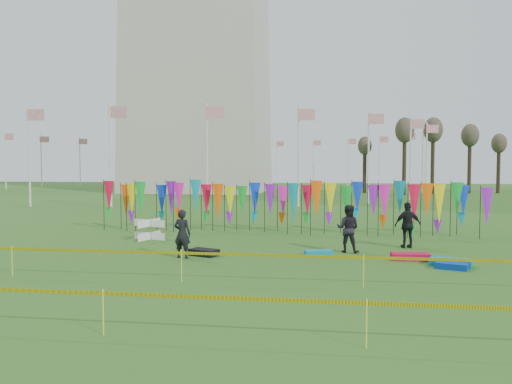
# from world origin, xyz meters

# --- Properties ---
(ground) EXTENTS (160.00, 160.00, 0.00)m
(ground) POSITION_xyz_m (0.00, 0.00, 0.00)
(ground) COLOR #2A5317
(ground) RESTS_ON ground
(flagpole_ring) EXTENTS (57.40, 56.16, 8.00)m
(flagpole_ring) POSITION_xyz_m (-14.00, 48.00, 4.00)
(flagpole_ring) COLOR silver
(flagpole_ring) RESTS_ON ground
(banner_row) EXTENTS (18.64, 0.64, 2.46)m
(banner_row) POSITION_xyz_m (0.28, 8.16, 1.58)
(banner_row) COLOR black
(banner_row) RESTS_ON ground
(caution_tape_near) EXTENTS (26.00, 0.02, 0.90)m
(caution_tape_near) POSITION_xyz_m (-0.22, -2.44, 0.78)
(caution_tape_near) COLOR #FBE805
(caution_tape_near) RESTS_ON ground
(caution_tape_far) EXTENTS (26.00, 0.02, 0.90)m
(caution_tape_far) POSITION_xyz_m (-0.22, -6.95, 0.78)
(caution_tape_far) COLOR #FBE805
(caution_tape_far) RESTS_ON ground
(box_kite) EXTENTS (0.83, 0.83, 0.92)m
(box_kite) POSITION_xyz_m (-5.55, 5.11, 0.46)
(box_kite) COLOR red
(box_kite) RESTS_ON ground
(person_left) EXTENTS (0.71, 0.57, 1.73)m
(person_left) POSITION_xyz_m (-2.88, 1.11, 0.87)
(person_left) COLOR black
(person_left) RESTS_ON ground
(person_mid) EXTENTS (0.98, 0.75, 1.80)m
(person_mid) POSITION_xyz_m (3.00, 3.11, 0.90)
(person_mid) COLOR black
(person_mid) RESTS_ON ground
(person_right) EXTENTS (1.18, 0.84, 1.83)m
(person_right) POSITION_xyz_m (5.39, 4.44, 0.91)
(person_right) COLOR black
(person_right) RESTS_ON ground
(kite_bag_turquoise) EXTENTS (1.08, 0.73, 0.20)m
(kite_bag_turquoise) POSITION_xyz_m (1.91, 2.22, 0.10)
(kite_bag_turquoise) COLOR #0B85A9
(kite_bag_turquoise) RESTS_ON ground
(kite_bag_blue) EXTENTS (1.08, 0.81, 0.20)m
(kite_bag_blue) POSITION_xyz_m (6.11, 0.45, 0.10)
(kite_bag_blue) COLOR #0A37A8
(kite_bag_blue) RESTS_ON ground
(kite_bag_red) EXTENTS (1.32, 0.66, 0.24)m
(kite_bag_red) POSITION_xyz_m (5.08, 1.83, 0.12)
(kite_bag_red) COLOR #BF0C37
(kite_bag_red) RESTS_ON ground
(kite_bag_black) EXTENTS (1.18, 0.95, 0.24)m
(kite_bag_black) POSITION_xyz_m (-2.23, 1.67, 0.12)
(kite_bag_black) COLOR black
(kite_bag_black) RESTS_ON ground
(kite_bag_teal) EXTENTS (1.40, 1.00, 0.24)m
(kite_bag_teal) POSITION_xyz_m (6.22, 0.98, 0.12)
(kite_bag_teal) COLOR #0B719E
(kite_bag_teal) RESTS_ON ground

